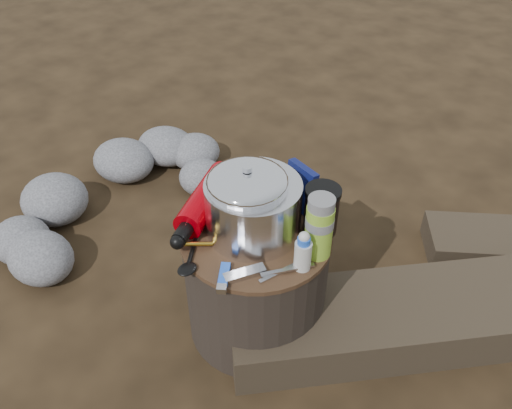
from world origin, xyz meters
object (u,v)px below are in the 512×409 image
Objects in this scene: log_main at (509,306)px; thermos at (319,227)px; fuel_bottle at (205,199)px; travel_mug at (321,210)px; camping_pot at (248,202)px; stump at (256,282)px.

thermos reaches higher than log_main.
travel_mug reaches higher than fuel_bottle.
thermos is (0.19, 0.05, -0.01)m from camping_pot.
thermos is (0.34, 0.06, 0.05)m from fuel_bottle.
camping_pot reaches higher than travel_mug.
travel_mug is at bearing 41.21° from camping_pot.
travel_mug is at bearing 119.39° from thermos.
camping_pot is at bearing -165.31° from thermos.
thermos is at bearing -11.04° from fuel_bottle.
stump is 0.29m from fuel_bottle.
thermos is (-0.43, -0.45, 0.39)m from log_main.
camping_pot is (-0.62, -0.50, 0.41)m from log_main.
log_main is at bearing 38.05° from travel_mug.
stump is 0.31m from travel_mug.
camping_pot is 0.61× the size of fuel_bottle.
camping_pot is 0.16m from fuel_bottle.
stump is 2.02× the size of camping_pot.
stump is 0.24× the size of log_main.
thermos is 1.30× the size of travel_mug.
fuel_bottle is (-0.77, -0.51, 0.34)m from log_main.
thermos is at bearing -90.80° from log_main.
thermos is at bearing 14.69° from camping_pot.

